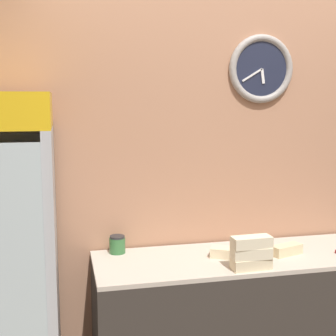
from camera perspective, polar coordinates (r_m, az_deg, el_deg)
wall_back at (r=3.10m, az=7.31°, el=-0.14°), size 5.20×0.10×2.70m
prep_counter at (r=3.07m, az=9.22°, el=-18.29°), size 1.82×0.58×0.88m
sandwich_stack_bottom at (r=2.67m, az=10.08°, el=-11.41°), size 0.22×0.10×0.06m
sandwich_stack_middle at (r=2.65m, az=10.12°, el=-10.15°), size 0.22×0.09×0.06m
sandwich_stack_top at (r=2.63m, az=10.15°, el=-8.87°), size 0.22×0.10×0.06m
sandwich_flat_left at (r=2.95m, az=14.24°, el=-9.64°), size 0.21×0.13×0.06m
sandwich_flat_right at (r=2.83m, az=7.73°, el=-10.23°), size 0.26×0.20×0.06m
condiment_jar at (r=2.90m, az=-6.20°, el=-9.25°), size 0.10×0.10×0.11m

